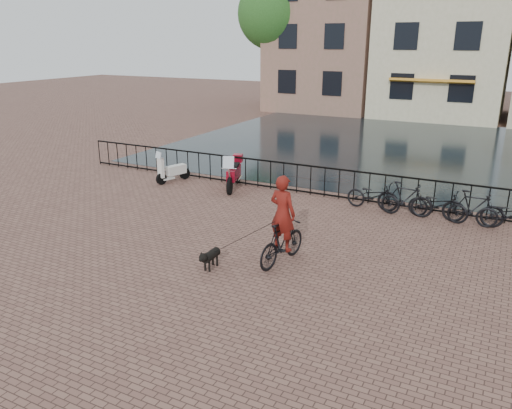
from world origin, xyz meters
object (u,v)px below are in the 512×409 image
at_px(dog, 211,258).
at_px(motorcycle, 234,169).
at_px(cyclist, 282,225).
at_px(scooter, 173,165).

distance_m(dog, motorcycle, 6.51).
distance_m(cyclist, motorcycle, 6.36).
bearing_deg(motorcycle, dog, -83.29).
relative_size(dog, scooter, 0.55).
distance_m(cyclist, dog, 1.81).
bearing_deg(dog, cyclist, 36.28).
bearing_deg(cyclist, dog, 46.79).
xyz_separation_m(dog, motorcycle, (-2.75, 5.88, 0.43)).
xyz_separation_m(cyclist, dog, (-1.33, -1.01, -0.69)).
bearing_deg(scooter, dog, -29.48).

